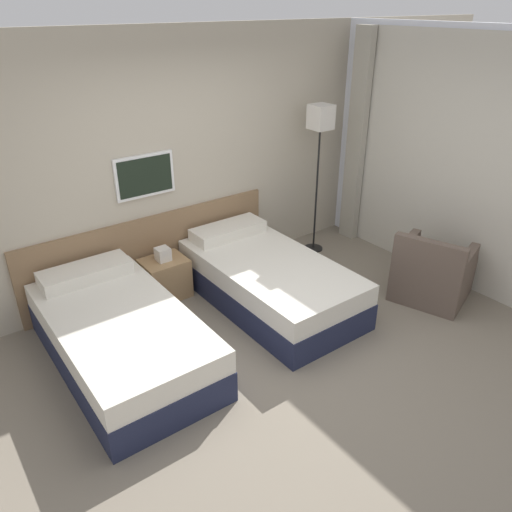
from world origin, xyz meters
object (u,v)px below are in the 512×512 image
at_px(bed_near_window, 269,280).
at_px(bed_near_door, 121,336).
at_px(armchair, 432,275).
at_px(floor_lamp, 320,130).
at_px(nightstand, 165,277).

bearing_deg(bed_near_window, bed_near_door, 180.00).
bearing_deg(armchair, floor_lamp, -11.56).
distance_m(bed_near_door, nightstand, 1.12).
xyz_separation_m(bed_near_door, nightstand, (0.82, 0.76, -0.03)).
height_order(nightstand, floor_lamp, floor_lamp).
bearing_deg(floor_lamp, nightstand, 177.04).
bearing_deg(armchair, bed_near_window, 37.45).
bearing_deg(nightstand, armchair, -37.20).
bearing_deg(floor_lamp, armchair, -82.64).
bearing_deg(bed_near_window, armchair, -33.64).
distance_m(bed_near_window, armchair, 1.75).
height_order(bed_near_door, floor_lamp, floor_lamp).
height_order(bed_near_door, bed_near_window, same).
xyz_separation_m(bed_near_door, floor_lamp, (2.89, 0.65, 1.29)).
bearing_deg(floor_lamp, bed_near_door, -167.27).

